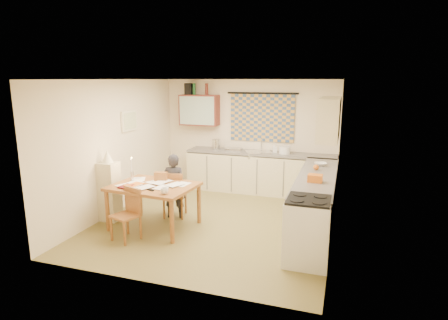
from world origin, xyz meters
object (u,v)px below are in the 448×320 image
(person, at_px, (174,186))
(shelf_stand, at_px, (110,192))
(counter_right, at_px, (316,202))
(counter_back, at_px, (260,173))
(dining_table, at_px, (154,206))
(stove, at_px, (307,231))
(chair_far, at_px, (175,203))

(person, height_order, shelf_stand, person)
(shelf_stand, bearing_deg, counter_right, 13.32)
(counter_back, height_order, dining_table, counter_back)
(dining_table, relative_size, person, 1.22)
(person, distance_m, shelf_stand, 1.15)
(counter_back, bearing_deg, shelf_stand, -131.01)
(dining_table, relative_size, shelf_stand, 1.36)
(shelf_stand, bearing_deg, counter_back, 48.99)
(counter_back, height_order, shelf_stand, shelf_stand)
(stove, distance_m, dining_table, 2.68)
(dining_table, xyz_separation_m, chair_far, (0.11, 0.56, -0.11))
(dining_table, xyz_separation_m, shelf_stand, (-0.91, 0.04, 0.16))
(counter_back, bearing_deg, person, -119.47)
(counter_right, distance_m, person, 2.53)
(stove, relative_size, chair_far, 1.08)
(counter_back, bearing_deg, chair_far, -120.10)
(chair_far, bearing_deg, counter_back, -132.39)
(stove, distance_m, chair_far, 2.73)
(counter_right, bearing_deg, counter_back, 129.16)
(shelf_stand, bearing_deg, dining_table, -2.53)
(counter_right, distance_m, stove, 1.38)
(dining_table, distance_m, person, 0.58)
(counter_back, relative_size, dining_table, 2.27)
(stove, height_order, person, person)
(person, bearing_deg, counter_right, 177.25)
(counter_back, bearing_deg, stove, -65.97)
(counter_back, relative_size, chair_far, 3.83)
(chair_far, height_order, shelf_stand, shelf_stand)
(counter_back, xyz_separation_m, chair_far, (-1.15, -1.99, -0.18))
(chair_far, xyz_separation_m, person, (0.01, -0.03, 0.33))
(stove, bearing_deg, counter_back, 114.03)
(counter_right, xyz_separation_m, dining_table, (-2.63, -0.88, -0.07))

